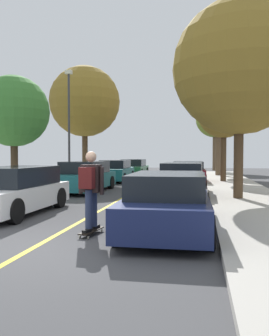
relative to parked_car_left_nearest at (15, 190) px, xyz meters
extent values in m
plane|color=#424244|center=(2.30, -3.38, -0.67)|extent=(80.00, 80.00, 0.00)
cube|color=gold|center=(2.30, 0.62, -0.67)|extent=(0.12, 39.20, 0.01)
cube|color=white|center=(0.00, -0.07, -0.18)|extent=(1.77, 4.15, 0.63)
cube|color=black|center=(0.00, 0.14, 0.41)|extent=(1.56, 2.70, 0.55)
cylinder|color=black|center=(0.81, -1.44, -0.35)|extent=(0.22, 0.64, 0.64)
cylinder|color=black|center=(0.82, 1.30, -0.35)|extent=(0.22, 0.64, 0.64)
cylinder|color=black|center=(-0.81, 1.31, -0.35)|extent=(0.22, 0.64, 0.64)
cube|color=#196066|center=(0.00, 6.12, -0.16)|extent=(1.90, 4.64, 0.67)
cube|color=black|center=(0.01, 6.34, 0.45)|extent=(1.64, 2.81, 0.55)
cylinder|color=black|center=(0.79, 4.50, -0.35)|extent=(0.24, 0.65, 0.64)
cylinder|color=black|center=(-0.87, 4.55, -0.35)|extent=(0.24, 0.65, 0.64)
cylinder|color=black|center=(0.87, 7.70, -0.35)|extent=(0.24, 0.65, 0.64)
cylinder|color=black|center=(-0.79, 7.74, -0.35)|extent=(0.24, 0.65, 0.64)
cube|color=#196066|center=(0.00, 12.22, -0.15)|extent=(1.85, 4.45, 0.68)
cube|color=black|center=(0.00, 12.29, 0.45)|extent=(1.59, 2.73, 0.51)
cylinder|color=black|center=(0.84, 10.75, -0.35)|extent=(0.24, 0.65, 0.64)
cylinder|color=black|center=(-0.75, 10.70, -0.35)|extent=(0.24, 0.65, 0.64)
cylinder|color=black|center=(0.75, 13.74, -0.35)|extent=(0.24, 0.65, 0.64)
cylinder|color=black|center=(-0.84, 13.69, -0.35)|extent=(0.24, 0.65, 0.64)
cube|color=#1E5B33|center=(0.00, 18.32, -0.18)|extent=(1.92, 4.50, 0.62)
cube|color=black|center=(0.00, 18.46, 0.40)|extent=(1.67, 2.64, 0.55)
cylinder|color=black|center=(0.89, 16.80, -0.35)|extent=(0.23, 0.64, 0.64)
cylinder|color=black|center=(-0.84, 16.77, -0.35)|extent=(0.23, 0.64, 0.64)
cylinder|color=black|center=(0.84, 19.87, -0.35)|extent=(0.23, 0.64, 0.64)
cylinder|color=black|center=(-0.89, 19.85, -0.35)|extent=(0.23, 0.64, 0.64)
cube|color=navy|center=(4.59, -1.48, -0.18)|extent=(1.85, 4.43, 0.63)
cube|color=black|center=(4.59, -1.60, 0.39)|extent=(1.60, 2.55, 0.49)
cylinder|color=black|center=(3.74, 0.00, -0.35)|extent=(0.23, 0.64, 0.64)
cylinder|color=black|center=(5.38, 0.04, -0.35)|extent=(0.23, 0.64, 0.64)
cylinder|color=black|center=(3.80, -2.99, -0.35)|extent=(0.23, 0.64, 0.64)
cylinder|color=black|center=(5.44, -2.96, -0.35)|extent=(0.23, 0.64, 0.64)
cube|color=navy|center=(4.59, 4.85, -0.12)|extent=(1.82, 4.14, 0.73)
cube|color=black|center=(4.59, 4.92, 0.48)|extent=(1.58, 2.60, 0.47)
cylinder|color=black|center=(3.81, 6.21, -0.35)|extent=(0.23, 0.64, 0.64)
cylinder|color=black|center=(5.43, 6.18, -0.35)|extent=(0.23, 0.64, 0.64)
cylinder|color=black|center=(3.76, 3.51, -0.35)|extent=(0.23, 0.64, 0.64)
cylinder|color=black|center=(5.37, 3.48, -0.35)|extent=(0.23, 0.64, 0.64)
cube|color=maroon|center=(4.59, 11.65, -0.15)|extent=(2.04, 4.21, 0.69)
cube|color=black|center=(4.60, 11.50, 0.42)|extent=(1.77, 2.86, 0.45)
cylinder|color=black|center=(3.65, 12.98, -0.35)|extent=(0.24, 0.65, 0.64)
cylinder|color=black|center=(5.42, 13.05, -0.35)|extent=(0.24, 0.65, 0.64)
cylinder|color=black|center=(3.76, 10.24, -0.35)|extent=(0.24, 0.65, 0.64)
cylinder|color=black|center=(5.53, 10.31, -0.35)|extent=(0.24, 0.65, 0.64)
cylinder|color=#3D2D1E|center=(-2.06, 3.60, 0.78)|extent=(0.29, 0.29, 2.62)
sphere|color=#3D7F33|center=(-2.06, 3.60, 2.78)|extent=(2.84, 2.84, 2.84)
cylinder|color=#4C3823|center=(-2.06, 12.33, 1.25)|extent=(0.36, 0.36, 3.57)
sphere|color=olive|center=(-2.06, 12.33, 4.47)|extent=(4.53, 4.53, 4.53)
cylinder|color=#4C3823|center=(6.65, 3.81, 1.23)|extent=(0.34, 0.34, 3.51)
sphere|color=olive|center=(6.65, 3.81, 4.15)|extent=(4.79, 4.79, 4.79)
cylinder|color=#4C3823|center=(6.65, 12.10, 0.99)|extent=(0.33, 0.33, 3.05)
sphere|color=olive|center=(6.65, 12.10, 3.60)|extent=(3.15, 3.15, 3.15)
cylinder|color=brown|center=(6.65, 18.23, 1.48)|extent=(0.41, 0.41, 4.02)
sphere|color=olive|center=(6.65, 18.23, 4.38)|extent=(3.41, 3.41, 3.41)
cylinder|color=brown|center=(6.65, 26.00, 1.50)|extent=(0.33, 0.33, 4.07)
sphere|color=olive|center=(6.65, 26.00, 4.60)|extent=(3.69, 3.69, 3.69)
cylinder|color=#B2140F|center=(-1.50, 3.71, -0.26)|extent=(0.20, 0.20, 0.55)
sphere|color=#B2140F|center=(-1.50, 3.71, 0.08)|extent=(0.18, 0.18, 0.18)
cylinder|color=#38383D|center=(-1.75, 8.79, 2.43)|extent=(0.12, 0.12, 5.92)
cube|color=#EAE5C6|center=(-1.75, 8.79, 5.51)|extent=(0.36, 0.24, 0.20)
cube|color=black|center=(3.02, -2.19, -0.58)|extent=(0.33, 0.86, 0.02)
cylinder|color=beige|center=(2.97, -1.84, -0.64)|extent=(0.03, 0.06, 0.06)
cylinder|color=beige|center=(3.16, -1.87, -0.64)|extent=(0.03, 0.06, 0.06)
cylinder|color=beige|center=(2.88, -2.52, -0.64)|extent=(0.03, 0.06, 0.06)
cylinder|color=beige|center=(3.07, -2.54, -0.64)|extent=(0.03, 0.06, 0.06)
cube|color=#99999E|center=(3.07, -1.86, -0.60)|extent=(0.10, 0.05, 0.02)
cube|color=#99999E|center=(2.97, -2.53, -0.60)|extent=(0.10, 0.05, 0.02)
cube|color=black|center=(3.05, -1.97, -0.54)|extent=(0.13, 0.27, 0.06)
cube|color=black|center=(2.99, -2.41, -0.54)|extent=(0.13, 0.27, 0.06)
cylinder|color=#283351|center=(3.04, -2.07, -0.10)|extent=(0.17, 0.17, 0.81)
cylinder|color=#283351|center=(3.00, -2.31, -0.10)|extent=(0.17, 0.17, 0.81)
cube|color=black|center=(3.02, -2.19, 0.54)|extent=(0.43, 0.27, 0.59)
sphere|color=tan|center=(3.02, -2.19, 0.99)|extent=(0.23, 0.23, 0.23)
cylinder|color=black|center=(2.78, -2.16, 0.49)|extent=(0.10, 0.10, 0.58)
cylinder|color=black|center=(3.26, -2.23, 0.49)|extent=(0.10, 0.10, 0.58)
cube|color=#4C1414|center=(2.99, -2.39, 0.56)|extent=(0.32, 0.22, 0.44)
camera|label=1|loc=(5.29, -9.25, 1.04)|focal=37.27mm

